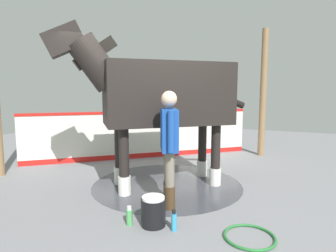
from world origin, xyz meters
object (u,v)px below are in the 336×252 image
object	(u,v)px
hose_coil	(250,237)
horse	(161,95)
handler	(169,141)
bottle_spray	(129,216)
bottle_shampoo	(174,221)
wash_bucket	(153,211)

from	to	relation	value
hose_coil	horse	bearing A→B (deg)	-36.81
horse	hose_coil	world-z (taller)	horse
handler	bottle_spray	size ratio (longest dim) A/B	6.85
horse	bottle_spray	size ratio (longest dim) A/B	11.42
bottle_spray	hose_coil	bearing A→B (deg)	-169.51
handler	hose_coil	xyz separation A→B (m)	(-1.18, 0.47, -0.93)
bottle_shampoo	wash_bucket	bearing A→B (deg)	-4.39
bottle_shampoo	hose_coil	bearing A→B (deg)	-168.26
wash_bucket	hose_coil	size ratio (longest dim) A/B	0.63
wash_bucket	hose_coil	distance (m)	1.15
wash_bucket	bottle_spray	bearing A→B (deg)	20.95
bottle_shampoo	hose_coil	size ratio (longest dim) A/B	0.44
handler	bottle_shampoo	bearing A→B (deg)	-90.55
horse	hose_coil	bearing A→B (deg)	102.65
horse	bottle_spray	bearing A→B (deg)	59.46
wash_bucket	horse	bearing A→B (deg)	-68.87
horse	bottle_shampoo	distance (m)	2.19
horse	handler	world-z (taller)	horse
horse	bottle_shampoo	world-z (taller)	horse
handler	bottle_spray	world-z (taller)	handler
handler	hose_coil	world-z (taller)	handler
handler	hose_coil	distance (m)	1.58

